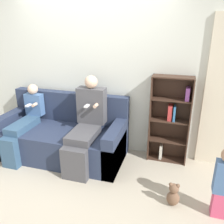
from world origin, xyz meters
TOP-DOWN VIEW (x-y plane):
  - ground_plane at (0.00, 0.00)m, footprint 14.00×14.00m
  - back_wall at (0.00, 1.05)m, footprint 10.00×0.06m
  - couch at (-0.39, 0.56)m, footprint 2.01×0.92m
  - adult_seated at (0.08, 0.47)m, footprint 0.43×0.87m
  - child_seated at (-0.97, 0.41)m, footprint 0.30×0.88m
  - toddler_standing at (1.92, -0.14)m, footprint 0.22×0.16m
  - bookshelf at (1.26, 0.93)m, footprint 0.59×0.24m
  - teddy_bear at (1.41, -0.12)m, footprint 0.15×0.13m

SIDE VIEW (x-z plane):
  - ground_plane at x=0.00m, z-range 0.00..0.00m
  - teddy_bear at x=1.41m, z-range -0.01..0.30m
  - couch at x=-0.39m, z-range -0.17..0.80m
  - toddler_standing at x=1.92m, z-range 0.02..0.88m
  - child_seated at x=-0.97m, z-range 0.01..1.12m
  - adult_seated at x=0.08m, z-range 0.02..1.34m
  - bookshelf at x=1.26m, z-range 0.01..1.35m
  - back_wall at x=0.00m, z-range 0.00..2.55m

